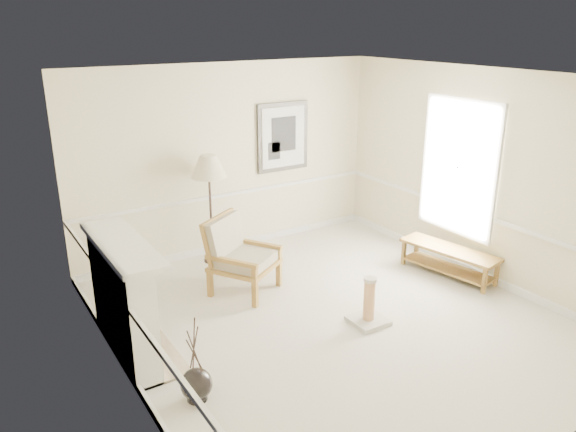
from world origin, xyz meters
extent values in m
plane|color=silver|center=(0.00, 0.00, 0.00)|extent=(5.50, 5.50, 0.00)
cube|color=beige|center=(0.00, 2.75, 1.45)|extent=(5.00, 0.04, 2.90)
cube|color=beige|center=(0.00, -2.75, 1.45)|extent=(5.00, 0.04, 2.90)
cube|color=beige|center=(-2.50, 0.00, 1.45)|extent=(0.04, 5.50, 2.90)
cube|color=beige|center=(2.50, 0.00, 1.45)|extent=(0.04, 5.50, 2.90)
cube|color=white|center=(0.00, 0.00, 2.90)|extent=(5.00, 5.50, 0.04)
cube|color=white|center=(0.00, 2.73, 0.05)|extent=(4.95, 0.04, 0.10)
cube|color=white|center=(0.00, 2.73, 0.90)|extent=(4.95, 0.04, 0.05)
cube|color=white|center=(2.46, 0.40, 1.50)|extent=(0.03, 1.20, 1.80)
cube|color=white|center=(2.45, 0.40, 1.50)|extent=(0.05, 1.34, 1.94)
cube|color=black|center=(0.95, 2.72, 1.70)|extent=(0.92, 0.04, 1.10)
cube|color=white|center=(0.95, 2.69, 1.70)|extent=(0.78, 0.01, 0.96)
cube|color=black|center=(0.95, 2.69, 1.75)|extent=(0.45, 0.01, 0.55)
cube|color=white|center=(-2.36, 0.60, 0.62)|extent=(0.28, 1.50, 1.25)
cube|color=white|center=(-2.31, 0.60, 1.28)|extent=(0.46, 1.64, 0.06)
cube|color=#C6B28E|center=(-2.21, 0.60, 0.55)|extent=(0.02, 1.05, 0.95)
cube|color=black|center=(-2.20, 0.60, 0.42)|extent=(0.02, 0.62, 0.58)
cube|color=#AF803A|center=(-2.20, 0.60, 0.16)|extent=(0.01, 0.66, 0.05)
cube|color=#C6B28E|center=(-2.20, 0.60, 0.01)|extent=(0.60, 1.50, 0.03)
sphere|color=black|center=(-2.04, -0.55, 0.18)|extent=(0.31, 0.31, 0.31)
cylinder|color=black|center=(-2.04, -0.55, 0.04)|extent=(0.20, 0.20, 0.09)
cylinder|color=black|center=(-2.04, -0.55, 0.58)|extent=(0.07, 0.12, 0.49)
cylinder|color=black|center=(-2.04, -0.55, 0.54)|extent=(0.08, 0.15, 0.40)
cylinder|color=black|center=(-2.04, -0.55, 0.62)|extent=(0.04, 0.06, 0.57)
cube|color=olive|center=(-0.66, 0.78, 0.21)|extent=(0.09, 0.09, 0.41)
cube|color=olive|center=(-1.02, 1.36, 0.21)|extent=(0.09, 0.09, 0.41)
cube|color=olive|center=(-0.09, 1.14, 0.21)|extent=(0.09, 0.09, 0.41)
cube|color=olive|center=(-0.45, 1.72, 0.21)|extent=(0.09, 0.09, 0.41)
cube|color=olive|center=(-0.55, 1.25, 0.38)|extent=(1.05, 1.05, 0.05)
cube|color=olive|center=(-0.74, 1.55, 0.72)|extent=(0.74, 0.56, 0.60)
cube|color=olive|center=(-0.84, 1.07, 0.57)|extent=(0.46, 0.68, 0.05)
cube|color=olive|center=(-0.27, 1.43, 0.57)|extent=(0.46, 0.68, 0.05)
cube|color=beige|center=(-0.55, 1.25, 0.48)|extent=(0.96, 0.96, 0.13)
cube|color=beige|center=(-0.71, 1.49, 0.74)|extent=(0.71, 0.55, 0.53)
cylinder|color=black|center=(-0.50, 2.40, 0.01)|extent=(0.27, 0.27, 0.03)
cylinder|color=black|center=(-0.50, 2.40, 0.77)|extent=(0.03, 0.03, 1.48)
cone|color=beige|center=(-0.50, 2.40, 1.48)|extent=(0.59, 0.59, 0.33)
cube|color=olive|center=(2.15, 0.16, 0.39)|extent=(0.69, 1.48, 0.04)
cube|color=olive|center=(2.15, 0.16, 0.10)|extent=(0.61, 1.37, 0.03)
cube|color=olive|center=(2.11, -0.52, 0.18)|extent=(0.06, 0.06, 0.37)
cube|color=olive|center=(2.43, -0.45, 0.18)|extent=(0.06, 0.06, 0.37)
cube|color=olive|center=(1.87, 0.77, 0.18)|extent=(0.06, 0.06, 0.37)
cube|color=olive|center=(2.19, 0.83, 0.18)|extent=(0.06, 0.06, 0.37)
cube|color=beige|center=(0.31, -0.29, 0.03)|extent=(0.42, 0.42, 0.05)
cylinder|color=tan|center=(0.31, -0.29, 0.30)|extent=(0.14, 0.14, 0.50)
cylinder|color=beige|center=(0.31, -0.29, 0.57)|extent=(0.16, 0.16, 0.04)
camera|label=1|loc=(-3.70, -4.85, 3.47)|focal=35.00mm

